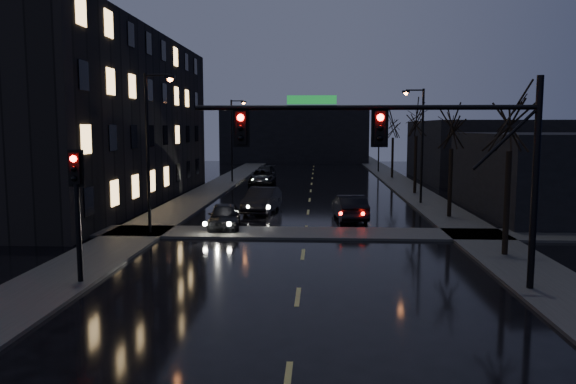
# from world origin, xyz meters

# --- Properties ---
(sidewalk_left) EXTENTS (3.00, 140.00, 0.12)m
(sidewalk_left) POSITION_xyz_m (-8.50, 35.00, 0.06)
(sidewalk_left) COLOR #2D2D2B
(sidewalk_left) RESTS_ON ground
(sidewalk_right) EXTENTS (3.00, 140.00, 0.12)m
(sidewalk_right) POSITION_xyz_m (8.50, 35.00, 0.06)
(sidewalk_right) COLOR #2D2D2B
(sidewalk_right) RESTS_ON ground
(sidewalk_cross) EXTENTS (40.00, 3.00, 0.12)m
(sidewalk_cross) POSITION_xyz_m (0.00, 18.50, 0.06)
(sidewalk_cross) COLOR #2D2D2B
(sidewalk_cross) RESTS_ON ground
(apartment_block) EXTENTS (12.00, 30.00, 12.00)m
(apartment_block) POSITION_xyz_m (-16.50, 30.00, 6.00)
(apartment_block) COLOR black
(apartment_block) RESTS_ON ground
(commercial_right_near) EXTENTS (10.00, 14.00, 5.00)m
(commercial_right_near) POSITION_xyz_m (15.50, 26.00, 2.50)
(commercial_right_near) COLOR black
(commercial_right_near) RESTS_ON ground
(commercial_right_far) EXTENTS (12.00, 18.00, 6.00)m
(commercial_right_far) POSITION_xyz_m (17.00, 48.00, 3.00)
(commercial_right_far) COLOR black
(commercial_right_far) RESTS_ON ground
(far_block) EXTENTS (22.00, 10.00, 8.00)m
(far_block) POSITION_xyz_m (-3.00, 78.00, 4.00)
(far_block) COLOR black
(far_block) RESTS_ON ground
(signal_mast) EXTENTS (11.11, 0.41, 7.00)m
(signal_mast) POSITION_xyz_m (3.85, 9.00, 4.87)
(signal_mast) COLOR black
(signal_mast) RESTS_ON ground
(signal_pole_left) EXTENTS (0.35, 0.41, 4.53)m
(signal_pole_left) POSITION_xyz_m (-7.50, 8.99, 3.01)
(signal_pole_left) COLOR black
(signal_pole_left) RESTS_ON ground
(tree_near) EXTENTS (3.52, 3.52, 8.08)m
(tree_near) POSITION_xyz_m (8.40, 14.00, 6.22)
(tree_near) COLOR black
(tree_near) RESTS_ON ground
(tree_mid_a) EXTENTS (3.30, 3.30, 7.58)m
(tree_mid_a) POSITION_xyz_m (8.40, 24.00, 5.83)
(tree_mid_a) COLOR black
(tree_mid_a) RESTS_ON ground
(tree_mid_b) EXTENTS (3.74, 3.74, 8.59)m
(tree_mid_b) POSITION_xyz_m (8.40, 36.00, 6.61)
(tree_mid_b) COLOR black
(tree_mid_b) RESTS_ON ground
(tree_far) EXTENTS (3.43, 3.43, 7.88)m
(tree_far) POSITION_xyz_m (8.40, 50.00, 6.06)
(tree_far) COLOR black
(tree_far) RESTS_ON ground
(streetlight_l_near) EXTENTS (1.53, 0.28, 8.00)m
(streetlight_l_near) POSITION_xyz_m (-7.58, 18.00, 4.77)
(streetlight_l_near) COLOR black
(streetlight_l_near) RESTS_ON ground
(streetlight_l_far) EXTENTS (1.53, 0.28, 8.00)m
(streetlight_l_far) POSITION_xyz_m (-7.58, 45.00, 4.77)
(streetlight_l_far) COLOR black
(streetlight_l_far) RESTS_ON ground
(streetlight_r_mid) EXTENTS (1.53, 0.28, 8.00)m
(streetlight_r_mid) POSITION_xyz_m (7.58, 30.00, 4.77)
(streetlight_r_mid) COLOR black
(streetlight_r_mid) RESTS_ON ground
(streetlight_r_far) EXTENTS (1.53, 0.28, 8.00)m
(streetlight_r_far) POSITION_xyz_m (7.58, 58.00, 4.77)
(streetlight_r_far) COLOR black
(streetlight_r_far) RESTS_ON ground
(oncoming_car_a) EXTENTS (2.07, 4.18, 1.37)m
(oncoming_car_a) POSITION_xyz_m (-4.33, 19.80, 0.68)
(oncoming_car_a) COLOR black
(oncoming_car_a) RESTS_ON ground
(oncoming_car_b) EXTENTS (2.27, 4.92, 1.56)m
(oncoming_car_b) POSITION_xyz_m (-2.93, 25.75, 0.78)
(oncoming_car_b) COLOR black
(oncoming_car_b) RESTS_ON ground
(oncoming_car_c) EXTENTS (2.56, 5.29, 1.45)m
(oncoming_car_c) POSITION_xyz_m (-4.60, 42.71, 0.73)
(oncoming_car_c) COLOR black
(oncoming_car_c) RESTS_ON ground
(oncoming_car_d) EXTENTS (2.27, 4.72, 1.33)m
(oncoming_car_d) POSITION_xyz_m (-4.99, 49.10, 0.66)
(oncoming_car_d) COLOR black
(oncoming_car_d) RESTS_ON ground
(lead_car) EXTENTS (2.03, 4.63, 1.48)m
(lead_car) POSITION_xyz_m (2.47, 23.14, 0.74)
(lead_car) COLOR black
(lead_car) RESTS_ON ground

